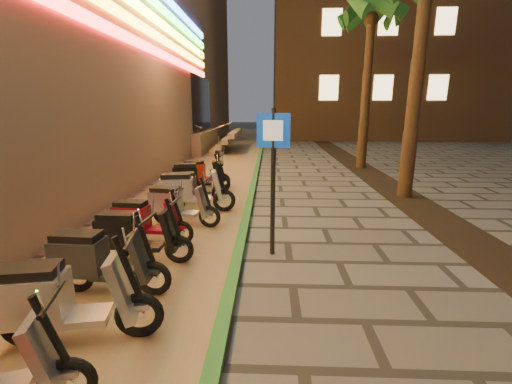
{
  "coord_description": "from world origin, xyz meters",
  "views": [
    {
      "loc": [
        -0.36,
        -2.9,
        2.55
      ],
      "look_at": [
        -0.58,
        2.57,
        1.2
      ],
      "focal_mm": 24.0,
      "sensor_mm": 36.0,
      "label": 1
    }
  ],
  "objects_px": {
    "scooter_11": "(193,186)",
    "pedestrian_sign": "(273,163)",
    "scooter_5": "(57,300)",
    "scooter_8": "(144,220)",
    "scooter_9": "(176,204)",
    "scooter_13": "(201,172)",
    "scooter_12": "(195,177)",
    "scooter_10": "(188,191)",
    "scooter_7": "(133,235)",
    "scooter_6": "(97,260)"
  },
  "relations": [
    {
      "from": "scooter_11",
      "to": "scooter_12",
      "type": "relative_size",
      "value": 0.91
    },
    {
      "from": "scooter_9",
      "to": "scooter_6",
      "type": "bearing_deg",
      "value": -87.92
    },
    {
      "from": "pedestrian_sign",
      "to": "scooter_7",
      "type": "xyz_separation_m",
      "value": [
        -2.32,
        -0.42,
        -1.16
      ]
    },
    {
      "from": "pedestrian_sign",
      "to": "scooter_10",
      "type": "distance_m",
      "value": 3.34
    },
    {
      "from": "pedestrian_sign",
      "to": "scooter_5",
      "type": "xyz_separation_m",
      "value": [
        -2.33,
        -2.5,
        -1.11
      ]
    },
    {
      "from": "scooter_11",
      "to": "scooter_13",
      "type": "distance_m",
      "value": 1.97
    },
    {
      "from": "scooter_9",
      "to": "scooter_13",
      "type": "xyz_separation_m",
      "value": [
        -0.21,
        3.84,
        -0.01
      ]
    },
    {
      "from": "scooter_7",
      "to": "scooter_11",
      "type": "bearing_deg",
      "value": 88.3
    },
    {
      "from": "scooter_5",
      "to": "scooter_12",
      "type": "bearing_deg",
      "value": 79.49
    },
    {
      "from": "scooter_9",
      "to": "scooter_11",
      "type": "bearing_deg",
      "value": 100.32
    },
    {
      "from": "scooter_7",
      "to": "pedestrian_sign",
      "type": "bearing_deg",
      "value": 11.18
    },
    {
      "from": "scooter_5",
      "to": "scooter_8",
      "type": "relative_size",
      "value": 1.14
    },
    {
      "from": "scooter_5",
      "to": "scooter_7",
      "type": "height_order",
      "value": "scooter_5"
    },
    {
      "from": "scooter_12",
      "to": "scooter_5",
      "type": "bearing_deg",
      "value": -98.29
    },
    {
      "from": "scooter_11",
      "to": "pedestrian_sign",
      "type": "bearing_deg",
      "value": -74.67
    },
    {
      "from": "scooter_11",
      "to": "scooter_10",
      "type": "bearing_deg",
      "value": -101.42
    },
    {
      "from": "scooter_9",
      "to": "scooter_13",
      "type": "bearing_deg",
      "value": 101.8
    },
    {
      "from": "scooter_13",
      "to": "scooter_11",
      "type": "bearing_deg",
      "value": -76.28
    },
    {
      "from": "scooter_10",
      "to": "scooter_7",
      "type": "bearing_deg",
      "value": -103.78
    },
    {
      "from": "scooter_9",
      "to": "scooter_8",
      "type": "bearing_deg",
      "value": -100.33
    },
    {
      "from": "scooter_6",
      "to": "scooter_9",
      "type": "relative_size",
      "value": 1.03
    },
    {
      "from": "scooter_7",
      "to": "scooter_13",
      "type": "xyz_separation_m",
      "value": [
        0.01,
        5.71,
        -0.01
      ]
    },
    {
      "from": "scooter_6",
      "to": "scooter_5",
      "type": "bearing_deg",
      "value": -82.14
    },
    {
      "from": "scooter_5",
      "to": "scooter_12",
      "type": "xyz_separation_m",
      "value": [
        -0.0,
        6.88,
        -0.01
      ]
    },
    {
      "from": "scooter_8",
      "to": "scooter_13",
      "type": "bearing_deg",
      "value": 92.24
    },
    {
      "from": "scooter_5",
      "to": "scooter_8",
      "type": "distance_m",
      "value": 2.92
    },
    {
      "from": "scooter_5",
      "to": "scooter_9",
      "type": "bearing_deg",
      "value": 76.15
    },
    {
      "from": "pedestrian_sign",
      "to": "scooter_7",
      "type": "relative_size",
      "value": 1.59
    },
    {
      "from": "scooter_5",
      "to": "scooter_9",
      "type": "distance_m",
      "value": 3.95
    },
    {
      "from": "scooter_13",
      "to": "scooter_8",
      "type": "bearing_deg",
      "value": -82.53
    },
    {
      "from": "scooter_7",
      "to": "scooter_9",
      "type": "distance_m",
      "value": 1.88
    },
    {
      "from": "scooter_8",
      "to": "scooter_9",
      "type": "height_order",
      "value": "scooter_9"
    },
    {
      "from": "scooter_5",
      "to": "scooter_12",
      "type": "distance_m",
      "value": 6.88
    },
    {
      "from": "scooter_8",
      "to": "scooter_10",
      "type": "relative_size",
      "value": 0.84
    },
    {
      "from": "scooter_6",
      "to": "scooter_8",
      "type": "bearing_deg",
      "value": 93.09
    },
    {
      "from": "scooter_7",
      "to": "scooter_10",
      "type": "xyz_separation_m",
      "value": [
        0.27,
        2.83,
        0.07
      ]
    },
    {
      "from": "scooter_5",
      "to": "scooter_8",
      "type": "xyz_separation_m",
      "value": [
        -0.13,
        2.91,
        -0.07
      ]
    },
    {
      "from": "scooter_6",
      "to": "scooter_7",
      "type": "height_order",
      "value": "scooter_6"
    },
    {
      "from": "scooter_7",
      "to": "scooter_8",
      "type": "distance_m",
      "value": 0.85
    },
    {
      "from": "pedestrian_sign",
      "to": "scooter_13",
      "type": "height_order",
      "value": "pedestrian_sign"
    },
    {
      "from": "pedestrian_sign",
      "to": "scooter_6",
      "type": "bearing_deg",
      "value": -136.84
    },
    {
      "from": "scooter_6",
      "to": "scooter_11",
      "type": "distance_m",
      "value": 4.76
    },
    {
      "from": "scooter_12",
      "to": "scooter_13",
      "type": "relative_size",
      "value": 1.09
    },
    {
      "from": "pedestrian_sign",
      "to": "scooter_8",
      "type": "distance_m",
      "value": 2.75
    },
    {
      "from": "scooter_9",
      "to": "scooter_11",
      "type": "distance_m",
      "value": 1.87
    },
    {
      "from": "scooter_8",
      "to": "scooter_12",
      "type": "relative_size",
      "value": 0.9
    },
    {
      "from": "scooter_8",
      "to": "scooter_12",
      "type": "height_order",
      "value": "scooter_12"
    },
    {
      "from": "scooter_11",
      "to": "scooter_6",
      "type": "bearing_deg",
      "value": -110.99
    },
    {
      "from": "scooter_9",
      "to": "scooter_11",
      "type": "xyz_separation_m",
      "value": [
        -0.05,
        1.87,
        -0.0
      ]
    },
    {
      "from": "pedestrian_sign",
      "to": "scooter_12",
      "type": "bearing_deg",
      "value": 130.8
    }
  ]
}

